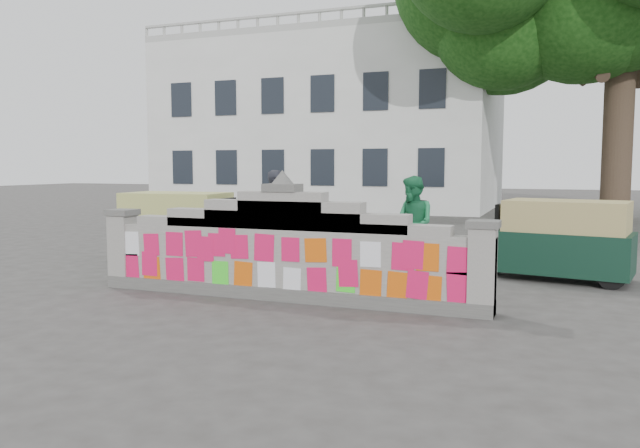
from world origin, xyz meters
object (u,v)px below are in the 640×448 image
(cyclist_rider, at_px, (278,230))
(rickshaw_left, at_px, (180,226))
(rickshaw_right, at_px, (562,239))
(pedestrian, at_px, (413,225))
(cyclist_bike, at_px, (278,249))

(cyclist_rider, relative_size, rickshaw_left, 0.64)
(cyclist_rider, relative_size, rickshaw_right, 0.65)
(cyclist_rider, bearing_deg, rickshaw_left, 86.99)
(cyclist_rider, distance_m, rickshaw_left, 2.78)
(pedestrian, bearing_deg, cyclist_rider, -102.06)
(pedestrian, xyz_separation_m, rickshaw_left, (-4.95, -0.51, -0.16))
(rickshaw_left, bearing_deg, cyclist_bike, -18.97)
(cyclist_bike, height_order, pedestrian, pedestrian)
(cyclist_bike, relative_size, pedestrian, 1.04)
(cyclist_bike, xyz_separation_m, rickshaw_left, (-2.67, 0.76, 0.26))
(cyclist_bike, distance_m, rickshaw_left, 2.79)
(rickshaw_left, bearing_deg, cyclist_rider, -18.97)
(rickshaw_left, bearing_deg, pedestrian, 2.82)
(rickshaw_right, bearing_deg, cyclist_rider, 27.26)
(rickshaw_left, height_order, rickshaw_right, rickshaw_left)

